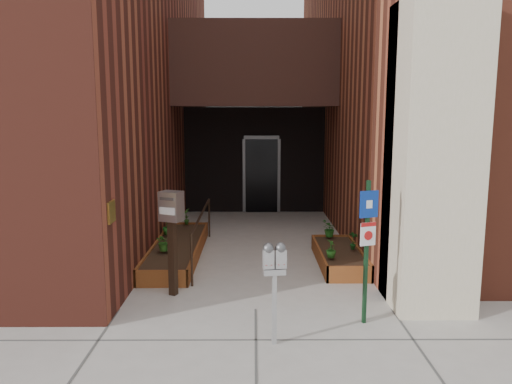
{
  "coord_description": "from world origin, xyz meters",
  "views": [
    {
      "loc": [
        -0.03,
        -6.94,
        2.86
      ],
      "look_at": [
        0.02,
        1.8,
        1.45
      ],
      "focal_mm": 35.0,
      "sensor_mm": 36.0,
      "label": 1
    }
  ],
  "objects": [
    {
      "name": "shrub_left_b",
      "position": [
        -1.58,
        2.05,
        0.48
      ],
      "size": [
        0.23,
        0.23,
        0.37
      ],
      "primitive_type": "imported",
      "rotation": [
        0.0,
        0.0,
        1.72
      ],
      "color": "#215A19",
      "rests_on": "planter_left"
    },
    {
      "name": "ground",
      "position": [
        0.0,
        0.0,
        0.0
      ],
      "size": [
        80.0,
        80.0,
        0.0
      ],
      "primitive_type": "plane",
      "color": "#9E9991",
      "rests_on": "ground"
    },
    {
      "name": "shrub_right_b",
      "position": [
        1.85,
        2.15,
        0.48
      ],
      "size": [
        0.26,
        0.26,
        0.35
      ],
      "primitive_type": "imported",
      "rotation": [
        0.0,
        0.0,
        2.51
      ],
      "color": "#17501A",
      "rests_on": "planter_right"
    },
    {
      "name": "shrub_left_c",
      "position": [
        -1.85,
        3.34,
        0.49
      ],
      "size": [
        0.28,
        0.28,
        0.37
      ],
      "primitive_type": "imported",
      "rotation": [
        0.0,
        0.0,
        3.67
      ],
      "color": "#1A5819",
      "rests_on": "planter_left"
    },
    {
      "name": "shrub_right_c",
      "position": [
        1.54,
        3.1,
        0.47
      ],
      "size": [
        0.43,
        0.43,
        0.35
      ],
      "primitive_type": "imported",
      "rotation": [
        0.0,
        0.0,
        4.19
      ],
      "color": "#1F5E1A",
      "rests_on": "planter_right"
    },
    {
      "name": "handrail",
      "position": [
        -1.05,
        2.65,
        0.75
      ],
      "size": [
        0.04,
        3.34,
        0.9
      ],
      "color": "black",
      "rests_on": "ground"
    },
    {
      "name": "parking_meter",
      "position": [
        0.23,
        -1.1,
        1.01
      ],
      "size": [
        0.3,
        0.16,
        1.3
      ],
      "color": "#A8A8AA",
      "rests_on": "ground"
    },
    {
      "name": "planter_right",
      "position": [
        1.6,
        2.2,
        0.13
      ],
      "size": [
        0.8,
        2.2,
        0.3
      ],
      "color": "brown",
      "rests_on": "ground"
    },
    {
      "name": "planter_left",
      "position": [
        -1.55,
        2.7,
        0.13
      ],
      "size": [
        0.9,
        3.6,
        0.3
      ],
      "color": "brown",
      "rests_on": "ground"
    },
    {
      "name": "shrub_left_a",
      "position": [
        -1.69,
        2.08,
        0.48
      ],
      "size": [
        0.45,
        0.45,
        0.36
      ],
      "primitive_type": "imported",
      "rotation": [
        0.0,
        0.0,
        0.9
      ],
      "color": "#2A601B",
      "rests_on": "planter_left"
    },
    {
      "name": "shrub_right_a",
      "position": [
        1.35,
        1.63,
        0.46
      ],
      "size": [
        0.19,
        0.19,
        0.32
      ],
      "primitive_type": "imported",
      "rotation": [
        0.0,
        0.0,
        1.49
      ],
      "color": "#1F5819",
      "rests_on": "planter_right"
    },
    {
      "name": "payment_dropbox",
      "position": [
        -1.3,
        0.61,
        1.19
      ],
      "size": [
        0.4,
        0.35,
        1.66
      ],
      "color": "black",
      "rests_on": "ground"
    },
    {
      "name": "architecture",
      "position": [
        -0.18,
        6.89,
        4.98
      ],
      "size": [
        20.0,
        14.6,
        10.0
      ],
      "color": "maroon",
      "rests_on": "ground"
    },
    {
      "name": "shrub_left_d",
      "position": [
        -1.58,
        4.3,
        0.49
      ],
      "size": [
        0.25,
        0.25,
        0.37
      ],
      "primitive_type": "imported",
      "rotation": [
        0.0,
        0.0,
        5.01
      ],
      "color": "#265718",
      "rests_on": "planter_left"
    },
    {
      "name": "sign_post",
      "position": [
        1.49,
        -0.49,
        1.21
      ],
      "size": [
        0.26,
        0.11,
        1.97
      ],
      "color": "#123119",
      "rests_on": "ground"
    }
  ]
}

